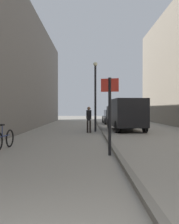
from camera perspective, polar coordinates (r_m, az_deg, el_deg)
ground_plane at (r=13.83m, az=-2.86°, el=-5.72°), size 80.00×80.00×0.00m
kerb_strip at (r=13.85m, az=3.71°, el=-5.46°), size 0.16×40.00×0.12m
pedestrian_main_foreground at (r=15.72m, az=-0.15°, el=-1.36°), size 0.34×0.22×1.70m
delivery_van at (r=17.47m, az=8.53°, el=-0.40°), size 2.35×4.95×2.24m
parked_car at (r=25.64m, az=5.33°, el=-1.15°), size 1.92×4.24×1.45m
street_sign_post at (r=8.12m, az=4.79°, el=0.66°), size 0.59×0.19×2.60m
lamp_post at (r=16.59m, az=1.39°, el=4.77°), size 0.28×0.28×4.76m
bicycle_leaning at (r=9.93m, az=-19.43°, el=-6.09°), size 0.20×1.77×0.98m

